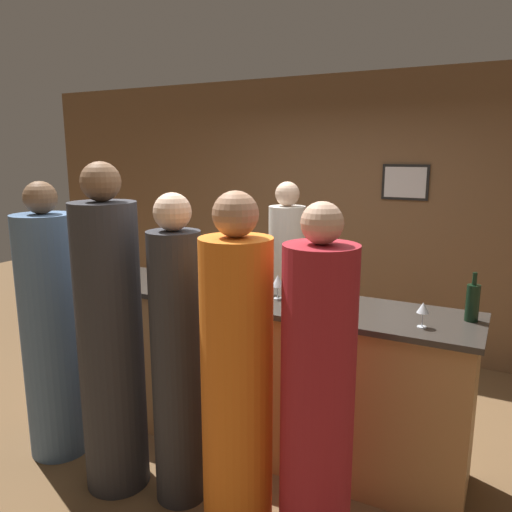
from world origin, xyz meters
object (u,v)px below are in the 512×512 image
(guest_3, at_px, (317,403))
(wine_bottle_1, at_px, (177,266))
(wine_bottle_0, at_px, (473,302))
(wine_bottle_2, at_px, (260,275))
(guest_2, at_px, (52,332))
(bartender, at_px, (286,296))
(guest_0, at_px, (237,385))
(guest_1, at_px, (111,343))
(guest_4, at_px, (177,361))

(guest_3, xyz_separation_m, wine_bottle_1, (-1.46, 0.87, 0.35))
(wine_bottle_0, height_order, wine_bottle_2, wine_bottle_2)
(guest_2, distance_m, wine_bottle_0, 2.65)
(bartender, height_order, guest_3, guest_3)
(guest_3, distance_m, wine_bottle_1, 1.74)
(guest_0, relative_size, guest_3, 1.02)
(guest_1, bearing_deg, bartender, 75.30)
(guest_3, xyz_separation_m, wine_bottle_2, (-0.75, 0.86, 0.37))
(guest_3, bearing_deg, guest_4, 176.19)
(guest_1, height_order, guest_4, guest_1)
(wine_bottle_0, bearing_deg, wine_bottle_1, -179.77)
(guest_2, bearing_deg, guest_3, -2.00)
(guest_2, height_order, guest_3, guest_2)
(wine_bottle_2, bearing_deg, wine_bottle_0, 1.04)
(guest_1, xyz_separation_m, guest_3, (1.30, 0.02, -0.08))
(bartender, relative_size, guest_4, 0.99)
(guest_0, relative_size, guest_4, 1.02)
(wine_bottle_0, distance_m, wine_bottle_2, 1.34)
(guest_2, relative_size, guest_4, 1.02)
(wine_bottle_0, height_order, wine_bottle_1, wine_bottle_1)
(bartender, relative_size, wine_bottle_1, 6.18)
(guest_4, height_order, wine_bottle_0, guest_4)
(guest_2, bearing_deg, bartender, 56.11)
(guest_2, distance_m, wine_bottle_2, 1.44)
(guest_0, xyz_separation_m, guest_1, (-0.87, 0.02, 0.06))
(guest_4, bearing_deg, wine_bottle_0, 29.32)
(guest_4, relative_size, wine_bottle_1, 6.25)
(guest_0, height_order, guest_1, guest_1)
(wine_bottle_1, bearing_deg, wine_bottle_2, -1.30)
(bartender, bearing_deg, guest_1, 75.30)
(guest_0, xyz_separation_m, guest_3, (0.42, 0.04, -0.02))
(guest_1, distance_m, wine_bottle_1, 0.95)
(wine_bottle_2, bearing_deg, bartender, 99.90)
(guest_1, distance_m, guest_2, 0.61)
(guest_1, bearing_deg, guest_2, 172.03)
(bartender, bearing_deg, guest_3, 118.76)
(guest_1, height_order, wine_bottle_0, guest_1)
(wine_bottle_1, bearing_deg, guest_2, -118.54)
(guest_2, relative_size, guest_3, 1.02)
(wine_bottle_1, bearing_deg, guest_1, -79.62)
(guest_2, bearing_deg, wine_bottle_2, 34.44)
(guest_0, bearing_deg, wine_bottle_2, 109.76)
(bartender, distance_m, guest_1, 1.67)
(guest_4, bearing_deg, guest_1, -169.90)
(guest_0, distance_m, wine_bottle_1, 1.42)
(guest_2, height_order, guest_4, guest_2)
(guest_2, xyz_separation_m, guest_4, (1.03, -0.01, 0.00))
(wine_bottle_0, bearing_deg, guest_0, -137.98)
(guest_2, distance_m, guest_4, 1.03)
(bartender, relative_size, guest_0, 0.97)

